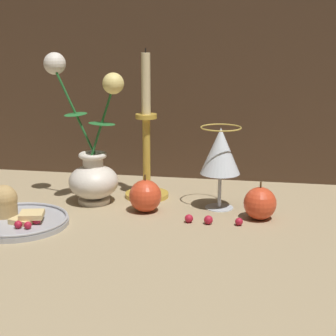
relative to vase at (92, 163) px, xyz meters
name	(u,v)px	position (x,y,z in m)	size (l,w,h in m)	color
ground_plane	(141,218)	(0.13, -0.09, -0.09)	(2.40, 2.40, 0.00)	#9E8966
vase	(92,163)	(0.00, 0.00, 0.00)	(0.18, 0.11, 0.33)	silver
plate_with_pastries	(14,216)	(-0.11, -0.16, -0.07)	(0.20, 0.20, 0.07)	#A3A3A8
wine_glass	(220,153)	(0.28, 0.01, 0.03)	(0.09, 0.09, 0.18)	silver
candlestick	(146,153)	(0.11, 0.06, 0.01)	(0.10, 0.10, 0.34)	gold
apple_beside_vase	(146,196)	(0.13, -0.04, -0.06)	(0.07, 0.07, 0.08)	#D14223
apple_near_glass	(260,203)	(0.37, -0.05, -0.06)	(0.07, 0.07, 0.08)	#D14223
berry_near_plate	(189,219)	(0.23, -0.10, -0.08)	(0.02, 0.02, 0.02)	#AD192D
berry_front_center	(208,220)	(0.27, -0.10, -0.08)	(0.02, 0.02, 0.02)	#AD192D
berry_by_glass_stem	(239,222)	(0.33, -0.09, -0.08)	(0.02, 0.02, 0.02)	#AD192D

